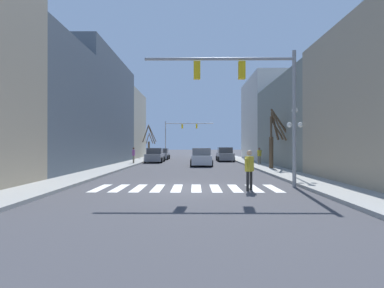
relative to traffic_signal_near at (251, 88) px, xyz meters
The scene contains 18 objects.
ground_plane 5.72m from the traffic_signal_near, 168.99° to the right, with size 240.00×240.00×0.00m, color #424247.
sidewalk_left 10.74m from the traffic_signal_near, behind, with size 2.28×90.00×0.15m.
sidewalk_right 5.88m from the traffic_signal_near, ahead, with size 2.28×90.00×0.15m.
building_row_left 19.77m from the traffic_signal_near, 134.15° to the left, with size 6.00×41.94×11.37m.
building_row_right 16.02m from the traffic_signal_near, 61.67° to the left, with size 6.00×38.92×10.98m.
crosswalk_stripes 5.70m from the traffic_signal_near, behind, with size 8.55×2.60×0.01m.
traffic_signal_near is the anchor object (origin of this frame).
traffic_signal_far 43.16m from the traffic_signal_near, 97.26° to the left, with size 9.26×0.28×6.57m.
street_lamp_right_corner 4.73m from the traffic_signal_near, 44.50° to the left, with size 0.95×0.36×4.08m.
car_parked_left_near 29.02m from the traffic_signal_near, 104.76° to the left, with size 2.10×4.47×1.56m.
car_driving_away_lane 22.34m from the traffic_signal_near, 109.51° to the left, with size 2.06×4.69×1.68m.
car_parked_right_far 23.88m from the traffic_signal_near, 87.17° to the left, with size 2.09×4.81×1.74m.
car_parked_left_mid 15.36m from the traffic_signal_near, 97.93° to the left, with size 2.13×4.11×1.73m.
pedestrian_on_left_sidewalk 16.25m from the traffic_signal_near, 76.31° to the left, with size 0.60×0.50×1.62m.
pedestrian_crossing_street 3.88m from the traffic_signal_near, 104.46° to the right, with size 0.55×0.66×1.79m.
pedestrian_on_right_sidewalk 19.09m from the traffic_signal_near, 118.69° to the left, with size 0.22×0.70×1.64m.
street_tree_left_far 32.22m from the traffic_signal_near, 107.30° to the left, with size 2.14×1.26×4.99m.
street_tree_left_near 10.78m from the traffic_signal_near, 69.20° to the left, with size 1.89×2.71×4.85m.
Camera 1 is at (0.36, -13.77, 2.02)m, focal length 28.00 mm.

